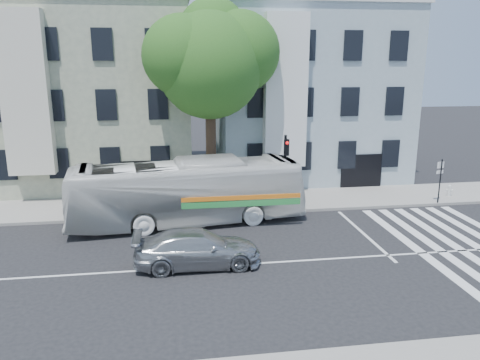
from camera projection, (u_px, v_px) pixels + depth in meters
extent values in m
plane|color=black|center=(231.00, 265.00, 18.25)|extent=(120.00, 120.00, 0.00)
cube|color=gray|center=(213.00, 203.00, 25.90)|extent=(80.00, 4.00, 0.15)
cube|color=gray|center=(94.00, 97.00, 30.28)|extent=(12.00, 10.00, 11.00)
cube|color=#90A2AB|center=(303.00, 94.00, 32.26)|extent=(12.00, 10.00, 11.00)
cylinder|color=#2D2116|center=(211.00, 157.00, 25.75)|extent=(0.56, 0.56, 5.20)
sphere|color=#224B18|center=(210.00, 66.00, 24.54)|extent=(5.60, 5.60, 5.60)
sphere|color=#224B18|center=(239.00, 52.00, 24.98)|extent=(4.40, 4.40, 4.40)
sphere|color=#224B18|center=(183.00, 56.00, 23.94)|extent=(4.20, 4.20, 4.20)
sphere|color=#224B18|center=(213.00, 33.00, 25.32)|extent=(3.80, 3.80, 3.80)
sphere|color=#224B18|center=(198.00, 85.00, 25.28)|extent=(3.40, 3.40, 3.40)
imported|color=silver|center=(187.00, 192.00, 22.63)|extent=(3.95, 11.59, 3.17)
imported|color=#AAACB1|center=(197.00, 248.00, 18.06)|extent=(1.99, 4.88, 1.42)
cylinder|color=black|center=(285.00, 175.00, 24.04)|extent=(0.14, 0.14, 4.12)
cube|color=black|center=(287.00, 147.00, 23.44)|extent=(0.32, 0.28, 0.83)
sphere|color=red|center=(287.00, 143.00, 23.25)|extent=(0.16, 0.16, 0.16)
cylinder|color=white|center=(286.00, 166.00, 23.78)|extent=(0.42, 0.14, 0.43)
cylinder|color=silver|center=(449.00, 191.00, 27.05)|extent=(0.21, 0.21, 0.54)
sphere|color=silver|center=(450.00, 186.00, 26.97)|extent=(0.20, 0.20, 0.20)
cylinder|color=silver|center=(449.00, 190.00, 27.03)|extent=(0.38, 0.24, 0.13)
cylinder|color=black|center=(440.00, 181.00, 25.49)|extent=(0.07, 0.07, 2.45)
cube|color=white|center=(441.00, 165.00, 25.37)|extent=(0.44, 0.14, 0.34)
cube|color=white|center=(440.00, 172.00, 25.47)|extent=(0.44, 0.14, 0.18)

